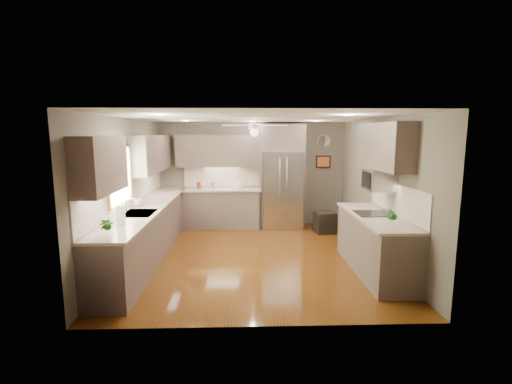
{
  "coord_description": "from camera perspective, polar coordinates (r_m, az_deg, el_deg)",
  "views": [
    {
      "loc": [
        -0.2,
        -6.53,
        2.23
      ],
      "look_at": [
        0.04,
        0.6,
        1.1
      ],
      "focal_mm": 26.0,
      "sensor_mm": 36.0,
      "label": 1
    }
  ],
  "objects": [
    {
      "name": "microwave",
      "position": [
        6.42,
        18.38,
        1.8
      ],
      "size": [
        0.43,
        0.55,
        0.34
      ],
      "color": "silver",
      "rests_on": "wall_right"
    },
    {
      "name": "wall_left",
      "position": [
        6.91,
        -19.15,
        0.32
      ],
      "size": [
        0.0,
        5.0,
        5.0
      ],
      "primitive_type": "plane",
      "rotation": [
        1.57,
        0.0,
        1.57
      ],
      "color": "#645B4C",
      "rests_on": "ground"
    },
    {
      "name": "sink",
      "position": [
        6.41,
        -17.58,
        -3.37
      ],
      "size": [
        0.5,
        0.7,
        0.32
      ],
      "color": "silver",
      "rests_on": "left_run"
    },
    {
      "name": "wall_back",
      "position": [
        9.08,
        -0.64,
        2.78
      ],
      "size": [
        4.5,
        0.0,
        4.5
      ],
      "primitive_type": "plane",
      "rotation": [
        1.57,
        0.0,
        0.0
      ],
      "color": "#645B4C",
      "rests_on": "ground"
    },
    {
      "name": "ceiling",
      "position": [
        6.54,
        -0.17,
        11.33
      ],
      "size": [
        5.0,
        5.0,
        0.0
      ],
      "primitive_type": "plane",
      "rotation": [
        3.14,
        0.0,
        0.0
      ],
      "color": "white",
      "rests_on": "ground"
    },
    {
      "name": "framed_print",
      "position": [
        9.24,
        10.31,
        4.61
      ],
      "size": [
        0.36,
        0.03,
        0.3
      ],
      "color": "black",
      "rests_on": "wall_back"
    },
    {
      "name": "canister_a",
      "position": [
        8.87,
        -8.8,
        1.02
      ],
      "size": [
        0.13,
        0.13,
        0.16
      ],
      "primitive_type": "cylinder",
      "rotation": [
        0.0,
        0.0,
        0.42
      ],
      "color": "maroon",
      "rests_on": "back_run"
    },
    {
      "name": "soap_bottle",
      "position": [
        6.91,
        -17.66,
        -1.45
      ],
      "size": [
        0.1,
        0.11,
        0.19
      ],
      "primitive_type": "imported",
      "rotation": [
        0.0,
        0.0,
        -0.29
      ],
      "color": "white",
      "rests_on": "left_run"
    },
    {
      "name": "wall_front",
      "position": [
        4.15,
        0.88,
        -4.7
      ],
      "size": [
        4.5,
        0.0,
        4.5
      ],
      "primitive_type": "plane",
      "rotation": [
        -1.57,
        0.0,
        0.0
      ],
      "color": "#645B4C",
      "rests_on": "ground"
    },
    {
      "name": "floor",
      "position": [
        6.9,
        -0.16,
        -9.88
      ],
      "size": [
        5.0,
        5.0,
        0.0
      ],
      "primitive_type": "plane",
      "color": "#432109",
      "rests_on": "ground"
    },
    {
      "name": "refrigerator",
      "position": [
        8.79,
        3.97,
        2.15
      ],
      "size": [
        1.06,
        0.75,
        2.45
      ],
      "color": "silver",
      "rests_on": "ground"
    },
    {
      "name": "potted_plant_right",
      "position": [
        5.62,
        20.21,
        -3.35
      ],
      "size": [
        0.17,
        0.14,
        0.29
      ],
      "primitive_type": "imported",
      "rotation": [
        0.0,
        0.0,
        -0.08
      ],
      "color": "#26631C",
      "rests_on": "right_run"
    },
    {
      "name": "ceiling_fan",
      "position": [
        6.83,
        -0.25,
        9.82
      ],
      "size": [
        1.18,
        1.18,
        0.32
      ],
      "color": "white",
      "rests_on": "ceiling"
    },
    {
      "name": "potted_plant_left",
      "position": [
        5.04,
        -22.17,
        -4.7
      ],
      "size": [
        0.2,
        0.17,
        0.32
      ],
      "primitive_type": "imported",
      "rotation": [
        0.0,
        0.0,
        0.38
      ],
      "color": "#26631C",
      "rests_on": "left_run"
    },
    {
      "name": "wall_right",
      "position": [
        7.04,
        18.46,
        0.5
      ],
      "size": [
        0.0,
        5.0,
        5.0
      ],
      "primitive_type": "plane",
      "rotation": [
        1.57,
        0.0,
        -1.57
      ],
      "color": "#645B4C",
      "rests_on": "ground"
    },
    {
      "name": "wall_clock",
      "position": [
        9.22,
        10.39,
        7.71
      ],
      "size": [
        0.3,
        0.03,
        0.3
      ],
      "color": "white",
      "rests_on": "wall_back"
    },
    {
      "name": "canister_c",
      "position": [
        8.89,
        -6.25,
        1.16
      ],
      "size": [
        0.1,
        0.1,
        0.16
      ],
      "primitive_type": "cylinder",
      "rotation": [
        0.0,
        0.0,
        0.02
      ],
      "color": "#C0AF90",
      "rests_on": "back_run"
    },
    {
      "name": "stool",
      "position": [
        8.58,
        10.55,
        -4.61
      ],
      "size": [
        0.49,
        0.49,
        0.49
      ],
      "color": "black",
      "rests_on": "ground"
    },
    {
      "name": "paper_towel",
      "position": [
        5.61,
        -20.11,
        -3.43
      ],
      "size": [
        0.12,
        0.12,
        0.31
      ],
      "color": "white",
      "rests_on": "left_run"
    },
    {
      "name": "left_run",
      "position": [
        7.12,
        -16.19,
        -5.58
      ],
      "size": [
        0.65,
        4.7,
        1.45
      ],
      "color": "brown",
      "rests_on": "ground"
    },
    {
      "name": "right_run",
      "position": [
        6.36,
        17.88,
        -7.42
      ],
      "size": [
        0.7,
        2.2,
        1.45
      ],
      "color": "brown",
      "rests_on": "ground"
    },
    {
      "name": "window",
      "position": [
        6.4,
        -20.34,
        2.3
      ],
      "size": [
        0.05,
        1.12,
        0.92
      ],
      "color": "#BFF2B2",
      "rests_on": "wall_left"
    },
    {
      "name": "back_run",
      "position": [
        8.92,
        -5.26,
        -2.35
      ],
      "size": [
        1.85,
        0.65,
        1.45
      ],
      "color": "brown",
      "rests_on": "ground"
    },
    {
      "name": "canister_b",
      "position": [
        8.9,
        -6.66,
        1.03
      ],
      "size": [
        0.1,
        0.1,
        0.13
      ],
      "primitive_type": "cylinder",
      "rotation": [
        0.0,
        0.0,
        0.25
      ],
      "color": "silver",
      "rests_on": "back_run"
    },
    {
      "name": "uppers",
      "position": [
        7.27,
        -6.22,
        6.09
      ],
      "size": [
        4.5,
        4.7,
        0.95
      ],
      "color": "brown",
      "rests_on": "wall_left"
    },
    {
      "name": "bowl",
      "position": [
        8.79,
        -2.67,
        0.71
      ],
      "size": [
        0.3,
        0.3,
        0.06
      ],
      "primitive_type": "imported",
      "rotation": [
        0.0,
        0.0,
        0.37
      ],
      "color": "#C0AF90",
      "rests_on": "back_run"
    },
    {
      "name": "recessed_lights",
      "position": [
        6.94,
        -0.61,
        11.15
      ],
      "size": [
        2.84,
        3.14,
        0.01
      ],
      "color": "white",
      "rests_on": "ceiling"
    }
  ]
}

